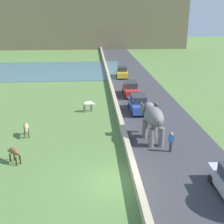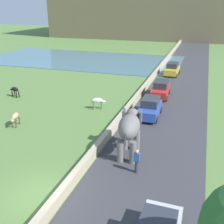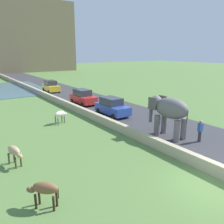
{
  "view_description": "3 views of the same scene",
  "coord_description": "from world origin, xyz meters",
  "px_view_note": "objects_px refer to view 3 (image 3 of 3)",
  "views": [
    {
      "loc": [
        -1.32,
        -15.07,
        9.98
      ],
      "look_at": [
        0.38,
        9.28,
        1.36
      ],
      "focal_mm": 45.35,
      "sensor_mm": 36.0,
      "label": 1
    },
    {
      "loc": [
        7.57,
        -10.69,
        9.8
      ],
      "look_at": [
        0.9,
        9.6,
        1.44
      ],
      "focal_mm": 44.76,
      "sensor_mm": 36.0,
      "label": 2
    },
    {
      "loc": [
        -9.39,
        -5.5,
        6.22
      ],
      "look_at": [
        0.18,
        8.34,
        1.84
      ],
      "focal_mm": 37.63,
      "sensor_mm": 36.0,
      "label": 3
    }
  ],
  "objects_px": {
    "car_blue": "(112,107)",
    "car_yellow": "(51,86)",
    "elephant": "(169,110)",
    "cow_white": "(60,114)",
    "car_red": "(83,97)",
    "cow_brown": "(44,189)",
    "cow_tan": "(14,152)",
    "person_beside_elephant": "(200,131)"
  },
  "relations": [
    {
      "from": "car_blue",
      "to": "cow_tan",
      "type": "distance_m",
      "value": 11.86
    },
    {
      "from": "elephant",
      "to": "car_red",
      "type": "xyz_separation_m",
      "value": [
        0.02,
        13.39,
        -1.14
      ]
    },
    {
      "from": "elephant",
      "to": "cow_white",
      "type": "height_order",
      "value": "elephant"
    },
    {
      "from": "elephant",
      "to": "car_red",
      "type": "distance_m",
      "value": 13.44
    },
    {
      "from": "elephant",
      "to": "cow_white",
      "type": "bearing_deg",
      "value": 124.23
    },
    {
      "from": "elephant",
      "to": "car_blue",
      "type": "xyz_separation_m",
      "value": [
        0.02,
        7.28,
        -1.14
      ]
    },
    {
      "from": "car_blue",
      "to": "cow_white",
      "type": "distance_m",
      "value": 5.28
    },
    {
      "from": "elephant",
      "to": "cow_tan",
      "type": "xyz_separation_m",
      "value": [
        -10.42,
        1.67,
        -1.2
      ]
    },
    {
      "from": "cow_brown",
      "to": "cow_tan",
      "type": "bearing_deg",
      "value": 91.65
    },
    {
      "from": "car_yellow",
      "to": "cow_white",
      "type": "bearing_deg",
      "value": -107.88
    },
    {
      "from": "cow_white",
      "to": "cow_brown",
      "type": "bearing_deg",
      "value": -115.63
    },
    {
      "from": "cow_white",
      "to": "cow_tan",
      "type": "bearing_deg",
      "value": -130.67
    },
    {
      "from": "person_beside_elephant",
      "to": "cow_tan",
      "type": "xyz_separation_m",
      "value": [
        -11.43,
        3.72,
        -0.04
      ]
    },
    {
      "from": "person_beside_elephant",
      "to": "cow_white",
      "type": "distance_m",
      "value": 11.58
    },
    {
      "from": "cow_brown",
      "to": "cow_white",
      "type": "distance_m",
      "value": 11.68
    },
    {
      "from": "person_beside_elephant",
      "to": "car_yellow",
      "type": "bearing_deg",
      "value": 92.17
    },
    {
      "from": "car_red",
      "to": "cow_white",
      "type": "relative_size",
      "value": 2.87
    },
    {
      "from": "car_blue",
      "to": "car_yellow",
      "type": "distance_m",
      "value": 16.73
    },
    {
      "from": "car_blue",
      "to": "cow_tan",
      "type": "bearing_deg",
      "value": -151.74
    },
    {
      "from": "car_yellow",
      "to": "cow_white",
      "type": "xyz_separation_m",
      "value": [
        -5.26,
        -16.32,
        -0.06
      ]
    },
    {
      "from": "cow_brown",
      "to": "car_yellow",
      "type": "bearing_deg",
      "value": 68.98
    },
    {
      "from": "person_beside_elephant",
      "to": "cow_white",
      "type": "height_order",
      "value": "person_beside_elephant"
    },
    {
      "from": "cow_tan",
      "to": "cow_white",
      "type": "xyz_separation_m",
      "value": [
        5.18,
        6.03,
        0.0
      ]
    },
    {
      "from": "car_blue",
      "to": "car_yellow",
      "type": "height_order",
      "value": "same"
    },
    {
      "from": "person_beside_elephant",
      "to": "car_yellow",
      "type": "relative_size",
      "value": 0.4
    },
    {
      "from": "person_beside_elephant",
      "to": "cow_brown",
      "type": "bearing_deg",
      "value": -176.04
    },
    {
      "from": "car_red",
      "to": "cow_tan",
      "type": "relative_size",
      "value": 2.83
    },
    {
      "from": "cow_brown",
      "to": "cow_white",
      "type": "height_order",
      "value": "same"
    },
    {
      "from": "cow_brown",
      "to": "cow_white",
      "type": "relative_size",
      "value": 0.87
    },
    {
      "from": "car_red",
      "to": "car_yellow",
      "type": "relative_size",
      "value": 0.99
    },
    {
      "from": "cow_brown",
      "to": "cow_white",
      "type": "xyz_separation_m",
      "value": [
        5.05,
        10.53,
        0.0
      ]
    },
    {
      "from": "elephant",
      "to": "car_blue",
      "type": "bearing_deg",
      "value": 89.84
    },
    {
      "from": "elephant",
      "to": "cow_brown",
      "type": "distance_m",
      "value": 10.74
    },
    {
      "from": "car_yellow",
      "to": "cow_white",
      "type": "distance_m",
      "value": 17.14
    },
    {
      "from": "car_yellow",
      "to": "cow_brown",
      "type": "distance_m",
      "value": 28.76
    },
    {
      "from": "elephant",
      "to": "car_blue",
      "type": "height_order",
      "value": "elephant"
    },
    {
      "from": "elephant",
      "to": "car_yellow",
      "type": "xyz_separation_m",
      "value": [
        0.02,
        24.02,
        -1.14
      ]
    },
    {
      "from": "car_red",
      "to": "person_beside_elephant",
      "type": "bearing_deg",
      "value": -86.33
    },
    {
      "from": "person_beside_elephant",
      "to": "cow_white",
      "type": "relative_size",
      "value": 1.16
    },
    {
      "from": "person_beside_elephant",
      "to": "car_blue",
      "type": "bearing_deg",
      "value": 96.06
    },
    {
      "from": "elephant",
      "to": "car_red",
      "type": "relative_size",
      "value": 0.88
    },
    {
      "from": "car_red",
      "to": "cow_tan",
      "type": "xyz_separation_m",
      "value": [
        -10.44,
        -11.73,
        -0.06
      ]
    }
  ]
}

